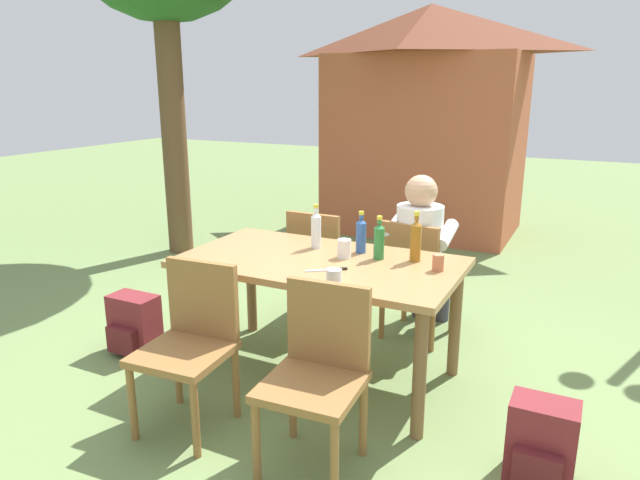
{
  "coord_description": "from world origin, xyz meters",
  "views": [
    {
      "loc": [
        1.45,
        -2.92,
        1.77
      ],
      "look_at": [
        0.0,
        0.0,
        0.88
      ],
      "focal_mm": 32.14,
      "sensor_mm": 36.0,
      "label": 1
    }
  ],
  "objects_px": {
    "chair_far_left": "(320,260)",
    "cup_terracotta": "(438,263)",
    "chair_near_right": "(318,367)",
    "brick_kiosk": "(427,116)",
    "dining_table": "(320,274)",
    "person_in_white_shirt": "(422,247)",
    "backpack_by_near_side": "(134,325)",
    "bottle_green": "(379,241)",
    "bottle_clear": "(316,229)",
    "table_knife": "(330,270)",
    "chair_near_left": "(192,337)",
    "chair_far_right": "(415,274)",
    "bottle_blue": "(361,235)",
    "bottle_amber": "(416,240)",
    "cup_white": "(344,249)",
    "backpack_by_far_side": "(541,443)",
    "cup_glass": "(334,278)"
  },
  "relations": [
    {
      "from": "bottle_clear",
      "to": "bottle_green",
      "type": "height_order",
      "value": "bottle_clear"
    },
    {
      "from": "chair_far_right",
      "to": "bottle_blue",
      "type": "relative_size",
      "value": 3.33
    },
    {
      "from": "chair_near_right",
      "to": "brick_kiosk",
      "type": "distance_m",
      "value": 4.84
    },
    {
      "from": "dining_table",
      "to": "person_in_white_shirt",
      "type": "bearing_deg",
      "value": 66.71
    },
    {
      "from": "bottle_clear",
      "to": "cup_glass",
      "type": "distance_m",
      "value": 0.72
    },
    {
      "from": "dining_table",
      "to": "cup_terracotta",
      "type": "height_order",
      "value": "cup_terracotta"
    },
    {
      "from": "chair_near_left",
      "to": "table_knife",
      "type": "bearing_deg",
      "value": 48.78
    },
    {
      "from": "chair_near_right",
      "to": "bottle_amber",
      "type": "xyz_separation_m",
      "value": [
        0.15,
        0.98,
        0.4
      ]
    },
    {
      "from": "bottle_amber",
      "to": "cup_white",
      "type": "bearing_deg",
      "value": -162.48
    },
    {
      "from": "bottle_green",
      "to": "backpack_by_near_side",
      "type": "height_order",
      "value": "bottle_green"
    },
    {
      "from": "bottle_green",
      "to": "backpack_by_near_side",
      "type": "distance_m",
      "value": 1.77
    },
    {
      "from": "person_in_white_shirt",
      "to": "backpack_by_near_side",
      "type": "relative_size",
      "value": 2.92
    },
    {
      "from": "bottle_clear",
      "to": "cup_white",
      "type": "height_order",
      "value": "bottle_clear"
    },
    {
      "from": "cup_glass",
      "to": "cup_white",
      "type": "bearing_deg",
      "value": 107.99
    },
    {
      "from": "dining_table",
      "to": "chair_far_left",
      "type": "xyz_separation_m",
      "value": [
        -0.37,
        0.75,
        -0.18
      ]
    },
    {
      "from": "chair_near_left",
      "to": "bottle_green",
      "type": "bearing_deg",
      "value": 53.31
    },
    {
      "from": "chair_near_left",
      "to": "cup_white",
      "type": "height_order",
      "value": "same"
    },
    {
      "from": "chair_far_left",
      "to": "cup_white",
      "type": "distance_m",
      "value": 0.88
    },
    {
      "from": "person_in_white_shirt",
      "to": "backpack_by_far_side",
      "type": "height_order",
      "value": "person_in_white_shirt"
    },
    {
      "from": "chair_near_left",
      "to": "chair_near_right",
      "type": "height_order",
      "value": "same"
    },
    {
      "from": "chair_far_right",
      "to": "person_in_white_shirt",
      "type": "relative_size",
      "value": 0.74
    },
    {
      "from": "person_in_white_shirt",
      "to": "chair_far_right",
      "type": "bearing_deg",
      "value": -94.86
    },
    {
      "from": "chair_far_right",
      "to": "table_knife",
      "type": "bearing_deg",
      "value": -103.56
    },
    {
      "from": "chair_far_right",
      "to": "cup_terracotta",
      "type": "xyz_separation_m",
      "value": [
        0.32,
        -0.65,
        0.31
      ]
    },
    {
      "from": "bottle_clear",
      "to": "table_knife",
      "type": "distance_m",
      "value": 0.48
    },
    {
      "from": "chair_near_left",
      "to": "bottle_blue",
      "type": "height_order",
      "value": "bottle_blue"
    },
    {
      "from": "bottle_green",
      "to": "cup_terracotta",
      "type": "distance_m",
      "value": 0.39
    },
    {
      "from": "chair_near_right",
      "to": "backpack_by_far_side",
      "type": "distance_m",
      "value": 1.07
    },
    {
      "from": "person_in_white_shirt",
      "to": "backpack_by_near_side",
      "type": "height_order",
      "value": "person_in_white_shirt"
    },
    {
      "from": "person_in_white_shirt",
      "to": "brick_kiosk",
      "type": "height_order",
      "value": "brick_kiosk"
    },
    {
      "from": "chair_far_left",
      "to": "backpack_by_near_side",
      "type": "distance_m",
      "value": 1.4
    },
    {
      "from": "chair_far_left",
      "to": "brick_kiosk",
      "type": "height_order",
      "value": "brick_kiosk"
    },
    {
      "from": "chair_far_right",
      "to": "cup_terracotta",
      "type": "bearing_deg",
      "value": -63.52
    },
    {
      "from": "bottle_blue",
      "to": "cup_terracotta",
      "type": "relative_size",
      "value": 2.75
    },
    {
      "from": "backpack_by_near_side",
      "to": "bottle_blue",
      "type": "bearing_deg",
      "value": 20.33
    },
    {
      "from": "chair_near_left",
      "to": "person_in_white_shirt",
      "type": "relative_size",
      "value": 0.74
    },
    {
      "from": "chair_near_right",
      "to": "cup_terracotta",
      "type": "bearing_deg",
      "value": 69.57
    },
    {
      "from": "bottle_amber",
      "to": "table_knife",
      "type": "bearing_deg",
      "value": -134.32
    },
    {
      "from": "chair_near_left",
      "to": "backpack_by_far_side",
      "type": "distance_m",
      "value": 1.78
    },
    {
      "from": "chair_far_left",
      "to": "chair_near_right",
      "type": "xyz_separation_m",
      "value": [
        0.74,
        -1.51,
        0.0
      ]
    },
    {
      "from": "bottle_blue",
      "to": "bottle_amber",
      "type": "distance_m",
      "value": 0.36
    },
    {
      "from": "chair_near_left",
      "to": "backpack_by_near_side",
      "type": "distance_m",
      "value": 1.04
    },
    {
      "from": "brick_kiosk",
      "to": "dining_table",
      "type": "bearing_deg",
      "value": -82.43
    },
    {
      "from": "chair_far_right",
      "to": "cup_white",
      "type": "relative_size",
      "value": 7.61
    },
    {
      "from": "person_in_white_shirt",
      "to": "chair_near_left",
      "type": "bearing_deg",
      "value": -114.83
    },
    {
      "from": "chair_near_right",
      "to": "bottle_clear",
      "type": "bearing_deg",
      "value": 117.38
    },
    {
      "from": "bottle_amber",
      "to": "brick_kiosk",
      "type": "bearing_deg",
      "value": 105.67
    },
    {
      "from": "chair_far_left",
      "to": "cup_terracotta",
      "type": "xyz_separation_m",
      "value": [
        1.06,
        -0.65,
        0.31
      ]
    },
    {
      "from": "backpack_by_near_side",
      "to": "backpack_by_far_side",
      "type": "height_order",
      "value": "backpack_by_near_side"
    },
    {
      "from": "dining_table",
      "to": "brick_kiosk",
      "type": "xyz_separation_m",
      "value": [
        -0.52,
        3.92,
        0.73
      ]
    }
  ]
}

